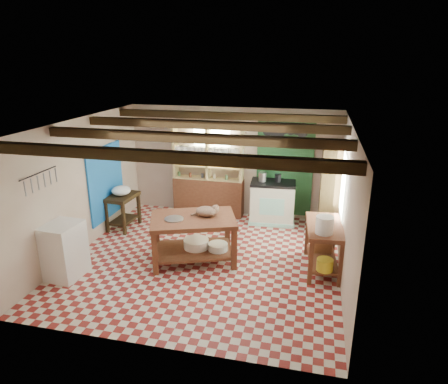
% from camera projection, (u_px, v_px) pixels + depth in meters
% --- Properties ---
extents(floor, '(5.00, 5.00, 0.02)m').
position_uv_depth(floor, '(205.00, 260.00, 7.67)').
color(floor, maroon).
rests_on(floor, ground).
extents(ceiling, '(5.00, 5.00, 0.02)m').
position_uv_depth(ceiling, '(203.00, 124.00, 6.83)').
color(ceiling, '#4F4F55').
rests_on(ceiling, wall_back).
extents(wall_back, '(5.00, 0.04, 2.60)m').
position_uv_depth(wall_back, '(232.00, 162.00, 9.55)').
color(wall_back, beige).
rests_on(wall_back, floor).
extents(wall_front, '(5.00, 0.04, 2.60)m').
position_uv_depth(wall_front, '(148.00, 260.00, 4.95)').
color(wall_front, beige).
rests_on(wall_front, floor).
extents(wall_left, '(0.04, 5.00, 2.60)m').
position_uv_depth(wall_left, '(81.00, 186.00, 7.79)').
color(wall_left, beige).
rests_on(wall_left, floor).
extents(wall_right, '(0.04, 5.00, 2.60)m').
position_uv_depth(wall_right, '(347.00, 207.00, 6.71)').
color(wall_right, beige).
rests_on(wall_right, floor).
extents(ceiling_beams, '(5.00, 3.80, 0.15)m').
position_uv_depth(ceiling_beams, '(203.00, 131.00, 6.87)').
color(ceiling_beams, '#332311').
rests_on(ceiling_beams, ceiling).
extents(blue_wall_patch, '(0.04, 1.40, 1.60)m').
position_uv_depth(blue_wall_patch, '(106.00, 182.00, 8.68)').
color(blue_wall_patch, blue).
rests_on(blue_wall_patch, wall_left).
extents(green_wall_patch, '(1.30, 0.04, 2.30)m').
position_uv_depth(green_wall_patch, '(285.00, 167.00, 9.27)').
color(green_wall_patch, '#1D4824').
rests_on(green_wall_patch, wall_back).
extents(window_back, '(0.90, 0.02, 0.80)m').
position_uv_depth(window_back, '(212.00, 145.00, 9.51)').
color(window_back, silver).
rests_on(window_back, wall_back).
extents(window_right, '(0.02, 1.30, 1.20)m').
position_uv_depth(window_right, '(343.00, 184.00, 7.60)').
color(window_right, silver).
rests_on(window_right, wall_right).
extents(utensil_rail, '(0.06, 0.90, 0.28)m').
position_uv_depth(utensil_rail, '(40.00, 180.00, 6.52)').
color(utensil_rail, black).
rests_on(utensil_rail, wall_left).
extents(pot_rack, '(0.86, 0.12, 0.36)m').
position_uv_depth(pot_rack, '(285.00, 131.00, 8.59)').
color(pot_rack, black).
rests_on(pot_rack, ceiling).
extents(shelving_unit, '(1.70, 0.34, 2.20)m').
position_uv_depth(shelving_unit, '(208.00, 171.00, 9.56)').
color(shelving_unit, '#D5BA7B').
rests_on(shelving_unit, floor).
extents(tall_rack, '(0.40, 0.86, 2.00)m').
position_uv_depth(tall_rack, '(330.00, 190.00, 8.51)').
color(tall_rack, '#332311').
rests_on(tall_rack, floor).
extents(work_table, '(1.81, 1.50, 0.88)m').
position_uv_depth(work_table, '(194.00, 239.00, 7.51)').
color(work_table, brown).
rests_on(work_table, floor).
extents(stove, '(1.06, 0.75, 0.99)m').
position_uv_depth(stove, '(272.00, 202.00, 9.27)').
color(stove, beige).
rests_on(stove, floor).
extents(prep_table, '(0.59, 0.81, 0.78)m').
position_uv_depth(prep_table, '(123.00, 211.00, 8.97)').
color(prep_table, '#332311').
rests_on(prep_table, floor).
extents(white_cabinet, '(0.59, 0.70, 0.99)m').
position_uv_depth(white_cabinet, '(64.00, 250.00, 6.95)').
color(white_cabinet, white).
rests_on(white_cabinet, floor).
extents(right_counter, '(0.71, 1.27, 0.88)m').
position_uv_depth(right_counter, '(323.00, 247.00, 7.18)').
color(right_counter, brown).
rests_on(right_counter, floor).
extents(cat, '(0.50, 0.47, 0.18)m').
position_uv_depth(cat, '(206.00, 211.00, 7.42)').
color(cat, '#9A7259').
rests_on(cat, work_table).
extents(steel_tray, '(0.45, 0.45, 0.02)m').
position_uv_depth(steel_tray, '(174.00, 219.00, 7.28)').
color(steel_tray, '#99989F').
rests_on(steel_tray, work_table).
extents(basin_large, '(0.62, 0.62, 0.17)m').
position_uv_depth(basin_large, '(196.00, 244.00, 7.60)').
color(basin_large, white).
rests_on(basin_large, work_table).
extents(basin_small, '(0.48, 0.48, 0.13)m').
position_uv_depth(basin_small, '(218.00, 247.00, 7.51)').
color(basin_small, white).
rests_on(basin_small, work_table).
extents(kettle_left, '(0.19, 0.19, 0.20)m').
position_uv_depth(kettle_left, '(262.00, 177.00, 9.11)').
color(kettle_left, '#99989F').
rests_on(kettle_left, stove).
extents(kettle_right, '(0.16, 0.16, 0.19)m').
position_uv_depth(kettle_right, '(278.00, 178.00, 9.06)').
color(kettle_right, black).
rests_on(kettle_right, stove).
extents(enamel_bowl, '(0.45, 0.45, 0.21)m').
position_uv_depth(enamel_bowl, '(121.00, 191.00, 8.81)').
color(enamel_bowl, white).
rests_on(enamel_bowl, prep_table).
extents(white_bucket, '(0.32, 0.32, 0.30)m').
position_uv_depth(white_bucket, '(325.00, 225.00, 6.67)').
color(white_bucket, white).
rests_on(white_bucket, right_counter).
extents(wicker_basket, '(0.40, 0.33, 0.26)m').
position_uv_depth(wicker_basket, '(321.00, 244.00, 7.48)').
color(wicker_basket, '#9C623E').
rests_on(wicker_basket, right_counter).
extents(yellow_tub, '(0.30, 0.30, 0.21)m').
position_uv_depth(yellow_tub, '(325.00, 265.00, 6.79)').
color(yellow_tub, gold).
rests_on(yellow_tub, right_counter).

